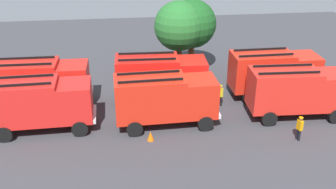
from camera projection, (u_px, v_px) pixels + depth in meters
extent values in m
plane|color=#38383D|center=(168.00, 111.00, 29.89)|extent=(55.33, 55.33, 0.00)
cube|color=red|center=(76.00, 101.00, 26.83)|extent=(2.28, 2.57, 2.60)
cube|color=#8C9EAD|center=(91.00, 95.00, 26.84)|extent=(0.15, 2.13, 1.46)
cube|color=red|center=(22.00, 102.00, 26.30)|extent=(4.87, 2.65, 2.90)
cube|color=black|center=(20.00, 76.00, 26.23)|extent=(4.32, 0.25, 0.12)
cube|color=black|center=(16.00, 85.00, 25.00)|extent=(4.32, 0.25, 0.12)
cube|color=silver|center=(95.00, 114.00, 27.50)|extent=(0.27, 2.38, 0.28)
cylinder|color=black|center=(82.00, 112.00, 28.61)|extent=(1.11, 0.38, 1.10)
cylinder|color=black|center=(80.00, 129.00, 26.47)|extent=(1.11, 0.38, 1.10)
cylinder|color=black|center=(12.00, 117.00, 27.95)|extent=(1.11, 0.38, 1.10)
cylinder|color=black|center=(4.00, 134.00, 25.82)|extent=(1.11, 0.38, 1.10)
cube|color=red|center=(200.00, 96.00, 27.46)|extent=(2.28, 2.57, 2.60)
cube|color=#8C9EAD|center=(214.00, 91.00, 27.47)|extent=(0.15, 2.13, 1.46)
cube|color=red|center=(150.00, 97.00, 26.93)|extent=(4.88, 2.65, 2.90)
cube|color=black|center=(148.00, 72.00, 26.86)|extent=(4.32, 0.25, 0.12)
cube|color=black|center=(151.00, 80.00, 25.63)|extent=(4.32, 0.25, 0.12)
cube|color=silver|center=(215.00, 109.00, 28.13)|extent=(0.27, 2.38, 0.28)
cylinder|color=black|center=(198.00, 107.00, 29.24)|extent=(1.11, 0.38, 1.10)
cylinder|color=black|center=(206.00, 123.00, 27.10)|extent=(1.11, 0.38, 1.10)
cylinder|color=black|center=(132.00, 112.00, 28.58)|extent=(1.11, 0.38, 1.10)
cylinder|color=black|center=(135.00, 129.00, 26.45)|extent=(1.11, 0.38, 1.10)
cube|color=red|center=(330.00, 89.00, 28.43)|extent=(2.30, 2.59, 2.60)
cube|color=red|center=(283.00, 89.00, 28.12)|extent=(4.90, 2.69, 2.90)
cube|color=black|center=(283.00, 65.00, 28.05)|extent=(4.32, 0.29, 0.12)
cube|color=black|center=(289.00, 73.00, 26.82)|extent=(4.32, 0.29, 0.12)
cylinder|color=black|center=(322.00, 101.00, 30.20)|extent=(1.11, 0.39, 1.10)
cylinder|color=black|center=(336.00, 116.00, 28.05)|extent=(1.11, 0.39, 1.10)
cylinder|color=black|center=(260.00, 103.00, 29.86)|extent=(1.11, 0.39, 1.10)
cylinder|color=black|center=(269.00, 119.00, 27.71)|extent=(1.11, 0.39, 1.10)
cube|color=red|center=(74.00, 81.00, 29.88)|extent=(2.23, 2.53, 2.60)
cube|color=#8C9EAD|center=(88.00, 76.00, 29.84)|extent=(0.11, 2.13, 1.46)
cube|color=red|center=(26.00, 81.00, 29.48)|extent=(4.83, 2.56, 2.90)
cube|color=black|center=(25.00, 58.00, 29.41)|extent=(4.32, 0.17, 0.12)
cube|color=black|center=(21.00, 65.00, 28.18)|extent=(4.32, 0.17, 0.12)
cube|color=silver|center=(91.00, 93.00, 30.49)|extent=(0.23, 2.38, 0.28)
cylinder|color=black|center=(80.00, 92.00, 31.65)|extent=(1.10, 0.36, 1.10)
cylinder|color=black|center=(77.00, 106.00, 29.50)|extent=(1.10, 0.36, 1.10)
cylinder|color=black|center=(18.00, 95.00, 31.18)|extent=(1.10, 0.36, 1.10)
cylinder|color=black|center=(10.00, 109.00, 29.04)|extent=(1.10, 0.36, 1.10)
cube|color=red|center=(192.00, 75.00, 30.78)|extent=(2.28, 2.57, 2.60)
cube|color=#8C9EAD|center=(205.00, 71.00, 30.72)|extent=(0.15, 2.13, 1.46)
cube|color=red|center=(147.00, 75.00, 30.44)|extent=(4.88, 2.65, 2.90)
cube|color=black|center=(146.00, 53.00, 30.37)|extent=(4.32, 0.26, 0.12)
cube|color=black|center=(147.00, 59.00, 29.14)|extent=(4.32, 0.26, 0.12)
cube|color=silver|center=(206.00, 88.00, 31.38)|extent=(0.28, 2.38, 0.28)
cylinder|color=black|center=(192.00, 87.00, 32.55)|extent=(1.11, 0.38, 1.10)
cylinder|color=black|center=(196.00, 100.00, 30.40)|extent=(1.11, 0.38, 1.10)
cylinder|color=black|center=(132.00, 89.00, 32.17)|extent=(1.11, 0.38, 1.10)
cylinder|color=black|center=(133.00, 102.00, 30.02)|extent=(1.11, 0.38, 1.10)
cube|color=red|center=(303.00, 70.00, 31.73)|extent=(2.23, 2.53, 2.60)
cube|color=#8C9EAD|center=(315.00, 66.00, 31.72)|extent=(0.10, 2.13, 1.46)
cube|color=red|center=(261.00, 71.00, 31.26)|extent=(4.83, 2.56, 2.90)
cube|color=black|center=(260.00, 49.00, 31.19)|extent=(4.32, 0.17, 0.12)
cube|color=black|center=(266.00, 55.00, 29.96)|extent=(4.32, 0.17, 0.12)
cube|color=silver|center=(314.00, 82.00, 32.37)|extent=(0.23, 2.38, 0.28)
cylinder|color=black|center=(296.00, 82.00, 33.50)|extent=(1.10, 0.36, 1.10)
cylinder|color=black|center=(309.00, 94.00, 31.36)|extent=(1.10, 0.36, 1.10)
cylinder|color=black|center=(240.00, 85.00, 32.94)|extent=(1.10, 0.36, 1.10)
cylinder|color=black|center=(249.00, 97.00, 30.80)|extent=(1.10, 0.36, 1.10)
cylinder|color=black|center=(299.00, 135.00, 26.00)|extent=(0.16, 0.16, 0.79)
cylinder|color=black|center=(297.00, 134.00, 26.18)|extent=(0.16, 0.16, 0.79)
cube|color=orange|center=(300.00, 125.00, 25.77)|extent=(0.32, 0.46, 0.69)
sphere|color=brown|center=(301.00, 119.00, 25.57)|extent=(0.22, 0.22, 0.22)
cylinder|color=orange|center=(301.00, 118.00, 25.53)|extent=(0.28, 0.28, 0.07)
cylinder|color=black|center=(221.00, 101.00, 30.50)|extent=(0.16, 0.16, 0.81)
cylinder|color=black|center=(218.00, 101.00, 30.51)|extent=(0.16, 0.16, 0.81)
cube|color=gold|center=(220.00, 92.00, 30.17)|extent=(0.45, 0.29, 0.70)
sphere|color=beige|center=(221.00, 87.00, 29.97)|extent=(0.23, 0.23, 0.23)
cylinder|color=gold|center=(221.00, 86.00, 29.93)|extent=(0.28, 0.28, 0.07)
cylinder|color=black|center=(65.00, 87.00, 32.93)|extent=(0.16, 0.16, 0.81)
cylinder|color=black|center=(68.00, 86.00, 32.99)|extent=(0.16, 0.16, 0.81)
cube|color=gold|center=(65.00, 78.00, 32.63)|extent=(0.46, 0.32, 0.70)
sphere|color=brown|center=(65.00, 73.00, 32.42)|extent=(0.23, 0.23, 0.23)
cylinder|color=gold|center=(65.00, 72.00, 32.38)|extent=(0.29, 0.29, 0.07)
cylinder|color=black|center=(302.00, 73.00, 35.66)|extent=(0.16, 0.16, 0.75)
cylinder|color=black|center=(304.00, 73.00, 35.76)|extent=(0.16, 0.16, 0.75)
cube|color=gold|center=(304.00, 66.00, 35.40)|extent=(0.48, 0.38, 0.65)
sphere|color=tan|center=(305.00, 61.00, 35.22)|extent=(0.21, 0.21, 0.21)
cylinder|color=gold|center=(305.00, 60.00, 35.18)|extent=(0.26, 0.26, 0.06)
cylinder|color=brown|center=(179.00, 61.00, 35.66)|extent=(0.55, 0.55, 2.75)
sphere|color=#236628|center=(179.00, 26.00, 34.25)|extent=(4.40, 4.40, 4.40)
cylinder|color=brown|center=(191.00, 58.00, 36.43)|extent=(0.55, 0.55, 2.73)
sphere|color=#19511E|center=(192.00, 24.00, 35.02)|extent=(4.37, 4.37, 4.37)
cone|color=#F2600C|center=(205.00, 84.00, 33.57)|extent=(0.43, 0.43, 0.62)
cone|color=#F2600C|center=(151.00, 136.00, 26.08)|extent=(0.45, 0.45, 0.64)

